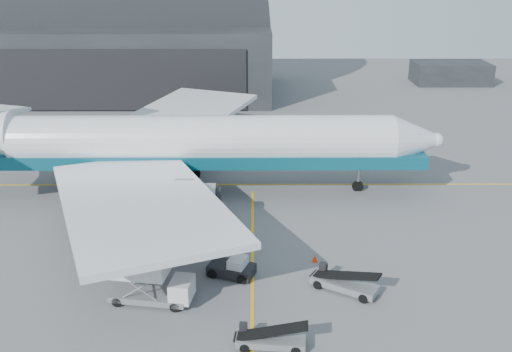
{
  "coord_description": "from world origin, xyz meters",
  "views": [
    {
      "loc": [
        0.1,
        -37.07,
        23.22
      ],
      "look_at": [
        0.31,
        11.0,
        4.5
      ],
      "focal_mm": 40.0,
      "sensor_mm": 36.0,
      "label": 1
    }
  ],
  "objects_px": {
    "pushback_tug": "(233,268)",
    "belt_loader_a": "(270,339)",
    "catering_truck": "(148,276)",
    "belt_loader_b": "(344,283)",
    "airliner": "(182,143)"
  },
  "relations": [
    {
      "from": "belt_loader_a",
      "to": "pushback_tug",
      "type": "bearing_deg",
      "value": 112.15
    },
    {
      "from": "catering_truck",
      "to": "belt_loader_b",
      "type": "distance_m",
      "value": 14.26
    },
    {
      "from": "pushback_tug",
      "to": "belt_loader_a",
      "type": "distance_m",
      "value": 9.02
    },
    {
      "from": "airliner",
      "to": "belt_loader_a",
      "type": "distance_m",
      "value": 27.27
    },
    {
      "from": "pushback_tug",
      "to": "belt_loader_a",
      "type": "bearing_deg",
      "value": -52.64
    },
    {
      "from": "catering_truck",
      "to": "pushback_tug",
      "type": "bearing_deg",
      "value": 40.1
    },
    {
      "from": "airliner",
      "to": "belt_loader_a",
      "type": "xyz_separation_m",
      "value": [
        8.28,
        -25.55,
        -4.7
      ]
    },
    {
      "from": "airliner",
      "to": "belt_loader_a",
      "type": "height_order",
      "value": "airliner"
    },
    {
      "from": "catering_truck",
      "to": "belt_loader_b",
      "type": "height_order",
      "value": "catering_truck"
    },
    {
      "from": "pushback_tug",
      "to": "belt_loader_a",
      "type": "height_order",
      "value": "belt_loader_a"
    },
    {
      "from": "catering_truck",
      "to": "airliner",
      "type": "bearing_deg",
      "value": 98.37
    },
    {
      "from": "belt_loader_b",
      "to": "airliner",
      "type": "bearing_deg",
      "value": 157.11
    },
    {
      "from": "belt_loader_a",
      "to": "belt_loader_b",
      "type": "xyz_separation_m",
      "value": [
        5.64,
        6.48,
        0.07
      ]
    },
    {
      "from": "catering_truck",
      "to": "pushback_tug",
      "type": "relative_size",
      "value": 1.56
    },
    {
      "from": "airliner",
      "to": "belt_loader_b",
      "type": "distance_m",
      "value": 24.06
    }
  ]
}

